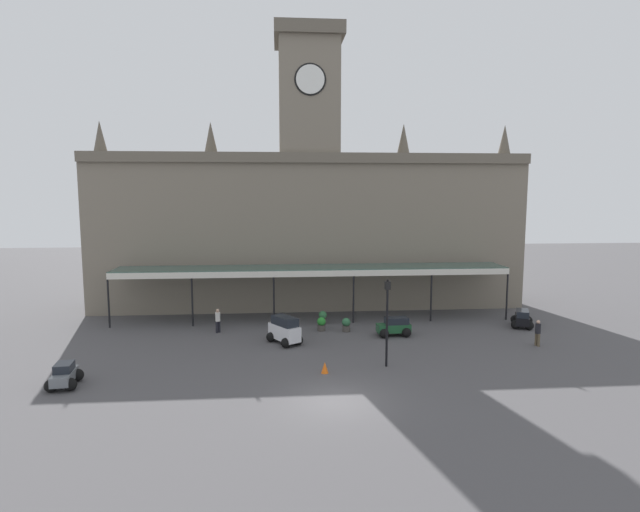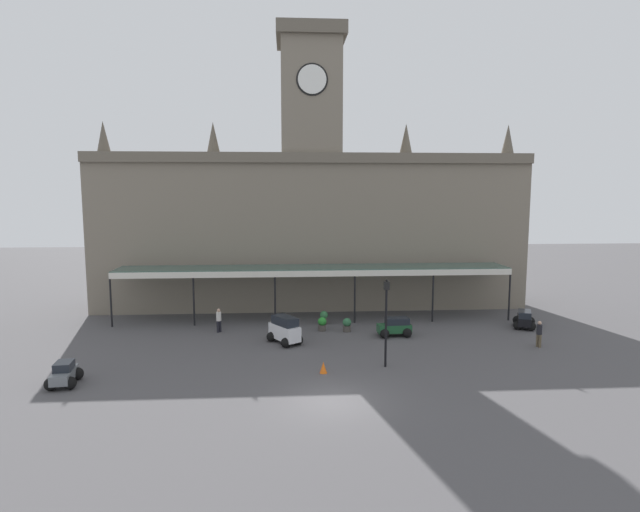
{
  "view_description": "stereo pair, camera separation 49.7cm",
  "coord_description": "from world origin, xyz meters",
  "px_view_note": "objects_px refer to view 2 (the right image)",
  "views": [
    {
      "loc": [
        -2.58,
        -23.01,
        9.73
      ],
      "look_at": [
        0.0,
        8.81,
        5.74
      ],
      "focal_mm": 29.05,
      "sensor_mm": 36.0,
      "label": 1
    },
    {
      "loc": [
        -2.08,
        -23.05,
        9.73
      ],
      "look_at": [
        0.0,
        8.81,
        5.74
      ],
      "focal_mm": 29.05,
      "sensor_mm": 36.0,
      "label": 2
    }
  ],
  "objects_px": {
    "car_white_van": "(285,331)",
    "planter_near_kerb": "(324,317)",
    "victorian_lamppost": "(386,313)",
    "car_green_estate": "(395,328)",
    "car_black_estate": "(524,320)",
    "planter_forecourt_centre": "(347,325)",
    "pedestrian_near_entrance": "(219,319)",
    "planter_by_canopy": "(322,324)",
    "traffic_cone": "(323,367)",
    "car_grey_sedan": "(64,375)",
    "pedestrian_crossing_forecourt": "(539,333)"
  },
  "relations": [
    {
      "from": "planter_forecourt_centre",
      "to": "victorian_lamppost",
      "type": "bearing_deg",
      "value": -80.11
    },
    {
      "from": "car_green_estate",
      "to": "car_white_van",
      "type": "relative_size",
      "value": 0.89
    },
    {
      "from": "car_white_van",
      "to": "pedestrian_near_entrance",
      "type": "relative_size",
      "value": 1.55
    },
    {
      "from": "car_black_estate",
      "to": "planter_forecourt_centre",
      "type": "height_order",
      "value": "car_black_estate"
    },
    {
      "from": "car_grey_sedan",
      "to": "pedestrian_near_entrance",
      "type": "relative_size",
      "value": 1.28
    },
    {
      "from": "car_green_estate",
      "to": "car_black_estate",
      "type": "relative_size",
      "value": 0.95
    },
    {
      "from": "car_black_estate",
      "to": "planter_near_kerb",
      "type": "distance_m",
      "value": 14.44
    },
    {
      "from": "car_grey_sedan",
      "to": "car_white_van",
      "type": "relative_size",
      "value": 0.83
    },
    {
      "from": "pedestrian_crossing_forecourt",
      "to": "planter_near_kerb",
      "type": "distance_m",
      "value": 14.68
    },
    {
      "from": "car_green_estate",
      "to": "traffic_cone",
      "type": "relative_size",
      "value": 3.74
    },
    {
      "from": "car_white_van",
      "to": "traffic_cone",
      "type": "height_order",
      "value": "car_white_van"
    },
    {
      "from": "traffic_cone",
      "to": "planter_near_kerb",
      "type": "distance_m",
      "value": 10.48
    },
    {
      "from": "car_black_estate",
      "to": "pedestrian_near_entrance",
      "type": "relative_size",
      "value": 1.45
    },
    {
      "from": "car_black_estate",
      "to": "planter_forecourt_centre",
      "type": "relative_size",
      "value": 2.52
    },
    {
      "from": "car_white_van",
      "to": "pedestrian_crossing_forecourt",
      "type": "xyz_separation_m",
      "value": [
        15.96,
        -1.85,
        0.1
      ]
    },
    {
      "from": "car_green_estate",
      "to": "pedestrian_near_entrance",
      "type": "xyz_separation_m",
      "value": [
        -12.0,
        1.76,
        0.34
      ]
    },
    {
      "from": "planter_by_canopy",
      "to": "planter_forecourt_centre",
      "type": "distance_m",
      "value": 1.74
    },
    {
      "from": "planter_by_canopy",
      "to": "planter_near_kerb",
      "type": "distance_m",
      "value": 1.95
    },
    {
      "from": "victorian_lamppost",
      "to": "pedestrian_near_entrance",
      "type": "bearing_deg",
      "value": 142.56
    },
    {
      "from": "planter_near_kerb",
      "to": "planter_forecourt_centre",
      "type": "distance_m",
      "value": 2.68
    },
    {
      "from": "car_white_van",
      "to": "planter_near_kerb",
      "type": "xyz_separation_m",
      "value": [
        2.88,
        4.79,
        -0.32
      ]
    },
    {
      "from": "planter_by_canopy",
      "to": "planter_near_kerb",
      "type": "xyz_separation_m",
      "value": [
        0.26,
        1.93,
        0.0
      ]
    },
    {
      "from": "car_green_estate",
      "to": "planter_by_canopy",
      "type": "distance_m",
      "value": 5.09
    },
    {
      "from": "car_white_van",
      "to": "planter_near_kerb",
      "type": "relative_size",
      "value": 2.69
    },
    {
      "from": "victorian_lamppost",
      "to": "traffic_cone",
      "type": "relative_size",
      "value": 8.05
    },
    {
      "from": "car_green_estate",
      "to": "pedestrian_crossing_forecourt",
      "type": "relative_size",
      "value": 1.38
    },
    {
      "from": "car_black_estate",
      "to": "traffic_cone",
      "type": "distance_m",
      "value": 17.26
    },
    {
      "from": "car_white_van",
      "to": "victorian_lamppost",
      "type": "bearing_deg",
      "value": -40.84
    },
    {
      "from": "car_black_estate",
      "to": "car_white_van",
      "type": "bearing_deg",
      "value": -170.94
    },
    {
      "from": "pedestrian_crossing_forecourt",
      "to": "car_grey_sedan",
      "type": "bearing_deg",
      "value": -170.22
    },
    {
      "from": "car_grey_sedan",
      "to": "victorian_lamppost",
      "type": "height_order",
      "value": "victorian_lamppost"
    },
    {
      "from": "pedestrian_near_entrance",
      "to": "planter_by_canopy",
      "type": "distance_m",
      "value": 7.2
    },
    {
      "from": "traffic_cone",
      "to": "planter_by_canopy",
      "type": "relative_size",
      "value": 0.64
    },
    {
      "from": "car_green_estate",
      "to": "pedestrian_crossing_forecourt",
      "type": "xyz_separation_m",
      "value": [
        8.54,
        -3.03,
        0.34
      ]
    },
    {
      "from": "car_green_estate",
      "to": "car_grey_sedan",
      "type": "xyz_separation_m",
      "value": [
        -18.54,
        -7.7,
        -0.06
      ]
    },
    {
      "from": "planter_near_kerb",
      "to": "victorian_lamppost",
      "type": "bearing_deg",
      "value": -74.14
    },
    {
      "from": "car_white_van",
      "to": "planter_near_kerb",
      "type": "height_order",
      "value": "car_white_van"
    },
    {
      "from": "car_green_estate",
      "to": "pedestrian_crossing_forecourt",
      "type": "distance_m",
      "value": 9.07
    },
    {
      "from": "pedestrian_crossing_forecourt",
      "to": "planter_near_kerb",
      "type": "relative_size",
      "value": 1.74
    },
    {
      "from": "car_black_estate",
      "to": "car_grey_sedan",
      "type": "bearing_deg",
      "value": -161.89
    },
    {
      "from": "traffic_cone",
      "to": "planter_forecourt_centre",
      "type": "distance_m",
      "value": 8.5
    },
    {
      "from": "car_black_estate",
      "to": "traffic_cone",
      "type": "height_order",
      "value": "car_black_estate"
    },
    {
      "from": "car_green_estate",
      "to": "planter_near_kerb",
      "type": "relative_size",
      "value": 2.4
    },
    {
      "from": "car_black_estate",
      "to": "car_grey_sedan",
      "type": "xyz_separation_m",
      "value": [
        -28.29,
        -9.25,
        -0.06
      ]
    },
    {
      "from": "car_white_van",
      "to": "planter_by_canopy",
      "type": "height_order",
      "value": "car_white_van"
    },
    {
      "from": "car_black_estate",
      "to": "car_green_estate",
      "type": "bearing_deg",
      "value": -170.96
    },
    {
      "from": "victorian_lamppost",
      "to": "car_green_estate",
      "type": "bearing_deg",
      "value": 73.41
    },
    {
      "from": "pedestrian_crossing_forecourt",
      "to": "victorian_lamppost",
      "type": "bearing_deg",
      "value": -163.74
    },
    {
      "from": "car_green_estate",
      "to": "planter_near_kerb",
      "type": "distance_m",
      "value": 5.8
    },
    {
      "from": "traffic_cone",
      "to": "planter_forecourt_centre",
      "type": "bearing_deg",
      "value": 74.71
    }
  ]
}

